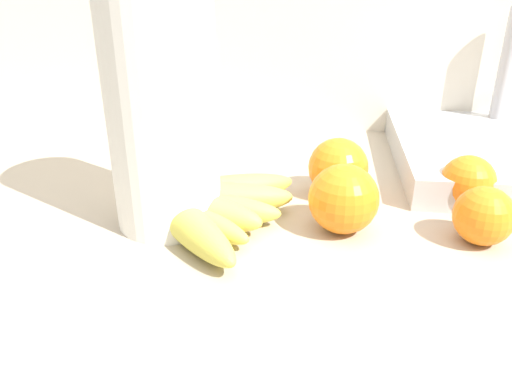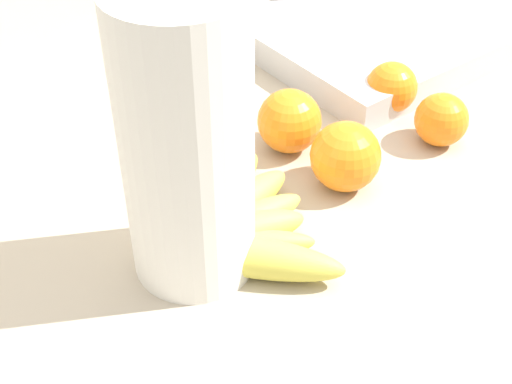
{
  "view_description": "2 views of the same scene",
  "coord_description": "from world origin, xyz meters",
  "px_view_note": "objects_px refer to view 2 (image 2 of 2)",
  "views": [
    {
      "loc": [
        -0.12,
        -0.51,
        1.17
      ],
      "look_at": [
        -0.18,
        0.0,
        0.92
      ],
      "focal_mm": 35.66,
      "sensor_mm": 36.0,
      "label": 1
    },
    {
      "loc": [
        -0.54,
        -0.44,
        1.38
      ],
      "look_at": [
        -0.23,
        -0.03,
        0.96
      ],
      "focal_mm": 49.92,
      "sensor_mm": 36.0,
      "label": 2
    }
  ],
  "objects_px": {
    "banana_bunch": "(227,230)",
    "orange_center": "(441,120)",
    "orange_back_left": "(392,87)",
    "sink_basin": "(372,31)",
    "orange_front": "(348,158)",
    "paper_towel_roll": "(187,144)",
    "orange_right": "(289,121)"
  },
  "relations": [
    {
      "from": "banana_bunch",
      "to": "orange_center",
      "type": "distance_m",
      "value": 0.31
    },
    {
      "from": "orange_back_left",
      "to": "sink_basin",
      "type": "xyz_separation_m",
      "value": [
        0.1,
        0.14,
        -0.01
      ]
    },
    {
      "from": "orange_right",
      "to": "paper_towel_roll",
      "type": "relative_size",
      "value": 0.24
    },
    {
      "from": "banana_bunch",
      "to": "orange_center",
      "type": "height_order",
      "value": "orange_center"
    },
    {
      "from": "orange_back_left",
      "to": "sink_basin",
      "type": "height_order",
      "value": "sink_basin"
    },
    {
      "from": "orange_back_left",
      "to": "paper_towel_roll",
      "type": "xyz_separation_m",
      "value": [
        -0.35,
        -0.08,
        0.11
      ]
    },
    {
      "from": "sink_basin",
      "to": "orange_front",
      "type": "bearing_deg",
      "value": -139.06
    },
    {
      "from": "sink_basin",
      "to": "paper_towel_roll",
      "type": "bearing_deg",
      "value": -154.43
    },
    {
      "from": "banana_bunch",
      "to": "orange_center",
      "type": "bearing_deg",
      "value": -1.45
    },
    {
      "from": "orange_back_left",
      "to": "orange_front",
      "type": "xyz_separation_m",
      "value": [
        -0.15,
        -0.08,
        0.01
      ]
    },
    {
      "from": "orange_right",
      "to": "orange_front",
      "type": "distance_m",
      "value": 0.1
    },
    {
      "from": "paper_towel_roll",
      "to": "sink_basin",
      "type": "relative_size",
      "value": 0.92
    },
    {
      "from": "orange_right",
      "to": "orange_front",
      "type": "height_order",
      "value": "orange_front"
    },
    {
      "from": "orange_center",
      "to": "orange_back_left",
      "type": "bearing_deg",
      "value": 86.8
    },
    {
      "from": "orange_front",
      "to": "sink_basin",
      "type": "bearing_deg",
      "value": 40.94
    },
    {
      "from": "orange_center",
      "to": "orange_front",
      "type": "height_order",
      "value": "orange_front"
    },
    {
      "from": "orange_front",
      "to": "sink_basin",
      "type": "xyz_separation_m",
      "value": [
        0.26,
        0.22,
        -0.02
      ]
    },
    {
      "from": "orange_back_left",
      "to": "paper_towel_roll",
      "type": "relative_size",
      "value": 0.21
    },
    {
      "from": "orange_front",
      "to": "sink_basin",
      "type": "height_order",
      "value": "sink_basin"
    },
    {
      "from": "banana_bunch",
      "to": "orange_front",
      "type": "height_order",
      "value": "orange_front"
    },
    {
      "from": "orange_back_left",
      "to": "sink_basin",
      "type": "bearing_deg",
      "value": 53.5
    },
    {
      "from": "orange_center",
      "to": "paper_towel_roll",
      "type": "height_order",
      "value": "paper_towel_roll"
    },
    {
      "from": "orange_back_left",
      "to": "orange_center",
      "type": "bearing_deg",
      "value": -93.2
    },
    {
      "from": "orange_right",
      "to": "orange_back_left",
      "type": "xyz_separation_m",
      "value": [
        0.16,
        -0.01,
        -0.01
      ]
    },
    {
      "from": "banana_bunch",
      "to": "sink_basin",
      "type": "distance_m",
      "value": 0.47
    },
    {
      "from": "orange_center",
      "to": "orange_front",
      "type": "distance_m",
      "value": 0.15
    },
    {
      "from": "paper_towel_roll",
      "to": "banana_bunch",
      "type": "bearing_deg",
      "value": -0.99
    },
    {
      "from": "orange_center",
      "to": "orange_right",
      "type": "bearing_deg",
      "value": 146.46
    },
    {
      "from": "orange_center",
      "to": "sink_basin",
      "type": "relative_size",
      "value": 0.19
    },
    {
      "from": "paper_towel_roll",
      "to": "sink_basin",
      "type": "height_order",
      "value": "paper_towel_roll"
    },
    {
      "from": "orange_right",
      "to": "sink_basin",
      "type": "xyz_separation_m",
      "value": [
        0.26,
        0.13,
        -0.01
      ]
    },
    {
      "from": "banana_bunch",
      "to": "sink_basin",
      "type": "relative_size",
      "value": 0.68
    }
  ]
}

